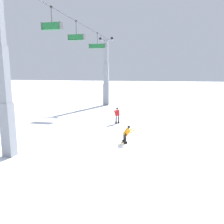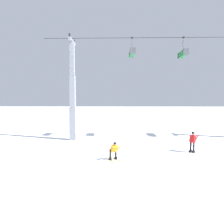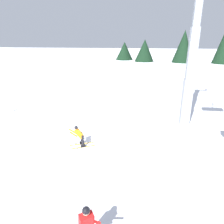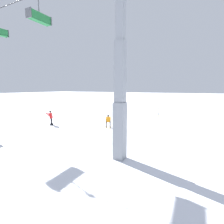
% 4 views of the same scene
% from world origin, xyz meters
% --- Properties ---
extents(ground_plane, '(260.00, 260.00, 0.00)m').
position_xyz_m(ground_plane, '(0.00, 0.00, 0.00)').
color(ground_plane, white).
extents(skier_carving_main, '(1.22, 1.68, 1.49)m').
position_xyz_m(skier_carving_main, '(-0.51, 0.61, 0.77)').
color(skier_carving_main, yellow).
rests_on(skier_carving_main, ground_plane).
extents(lift_tower_near, '(0.67, 2.47, 11.08)m').
position_xyz_m(lift_tower_near, '(-5.08, 7.58, 4.66)').
color(lift_tower_near, gray).
rests_on(lift_tower_near, ground_plane).
extents(haul_cable, '(30.07, 0.05, 0.05)m').
position_xyz_m(haul_cable, '(6.96, 7.58, 10.92)').
color(haul_cable, black).
extents(chairlift_seat_nearest, '(0.61, 1.80, 1.94)m').
position_xyz_m(chairlift_seat_nearest, '(1.25, 7.58, 9.36)').
color(chairlift_seat_nearest, black).
extents(chairlift_seat_second, '(0.61, 1.83, 2.07)m').
position_xyz_m(chairlift_seat_second, '(6.61, 7.58, 9.24)').
color(chairlift_seat_second, black).
extents(skier_distant_uphill, '(1.53, 1.20, 1.76)m').
position_xyz_m(skier_distant_uphill, '(5.96, 2.82, 1.02)').
color(skier_distant_uphill, white).
rests_on(skier_distant_uphill, ground_plane).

